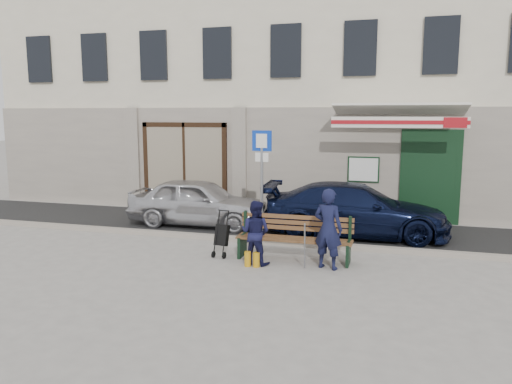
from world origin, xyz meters
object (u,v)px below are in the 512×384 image
at_px(car_navy, 355,210).
at_px(woman, 255,232).
at_px(car_silver, 199,202).
at_px(bench, 292,238).
at_px(stroller, 222,236).
at_px(parking_sign, 262,167).
at_px(man, 328,229).

distance_m(car_navy, woman, 3.42).
relative_size(car_silver, car_navy, 0.84).
relative_size(car_navy, bench, 1.89).
relative_size(woman, stroller, 1.34).
bearing_deg(stroller, car_silver, 130.83).
xyz_separation_m(car_navy, stroller, (-2.59, -2.58, -0.23)).
distance_m(car_navy, parking_sign, 2.59).
bearing_deg(stroller, car_navy, 54.38).
xyz_separation_m(car_silver, parking_sign, (2.05, -0.99, 1.11)).
height_order(car_silver, car_navy, car_navy).
xyz_separation_m(car_navy, parking_sign, (-2.15, -0.94, 1.10)).
xyz_separation_m(parking_sign, woman, (0.41, -2.00, -1.10)).
relative_size(car_navy, man, 2.84).
bearing_deg(stroller, bench, 13.46).
relative_size(parking_sign, woman, 2.01).
bearing_deg(bench, stroller, -175.97).
relative_size(car_navy, stroller, 4.64).
height_order(car_silver, man, man).
bearing_deg(stroller, man, 2.89).
xyz_separation_m(car_navy, bench, (-1.08, -2.48, -0.20)).
distance_m(woman, stroller, 0.95).
height_order(parking_sign, bench, parking_sign).
bearing_deg(car_silver, parking_sign, -116.87).
bearing_deg(man, parking_sign, -29.26).
bearing_deg(parking_sign, car_navy, 29.98).
distance_m(bench, stroller, 1.51).
bearing_deg(car_navy, parking_sign, 109.91).
distance_m(car_silver, woman, 3.88).
xyz_separation_m(man, woman, (-1.45, -0.09, -0.15)).
bearing_deg(bench, woman, -144.78).
distance_m(car_navy, man, 2.87).
bearing_deg(parking_sign, man, -39.34).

